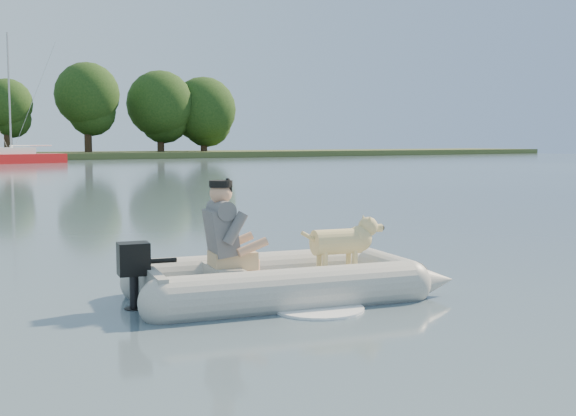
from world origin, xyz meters
TOP-DOWN VIEW (x-y plane):
  - water at (0.00, 0.00)m, footprint 160.00×160.00m
  - dinghy at (-0.70, 0.22)m, footprint 5.12×4.24m
  - man at (-1.32, 0.42)m, footprint 0.79×0.72m
  - dog at (-0.10, 0.12)m, footprint 0.92×0.50m
  - outboard_motor at (-2.21, 0.58)m, footprint 0.44×0.35m
  - sailboat at (8.98, 48.82)m, footprint 7.25×3.61m

SIDE VIEW (x-z plane):
  - water at x=0.00m, z-range 0.00..0.00m
  - outboard_motor at x=-2.21m, z-range -0.08..0.66m
  - sailboat at x=8.98m, z-range -4.36..5.20m
  - dog at x=-0.10m, z-range 0.19..0.77m
  - dinghy at x=-0.70m, z-range -0.10..1.20m
  - man at x=-1.32m, z-range 0.22..1.23m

